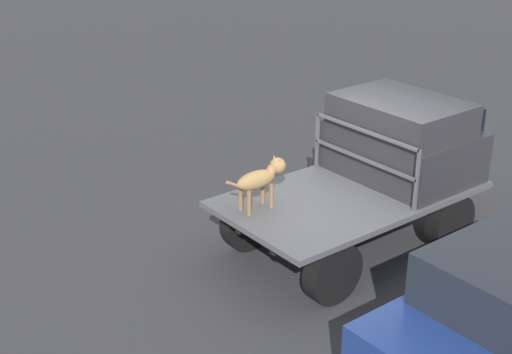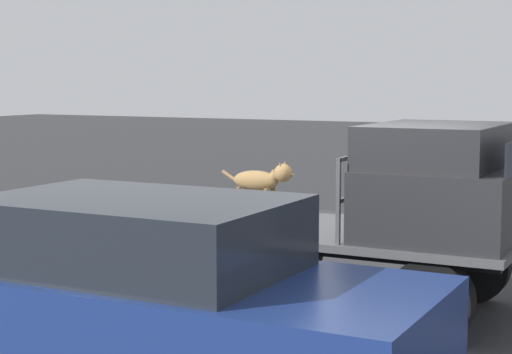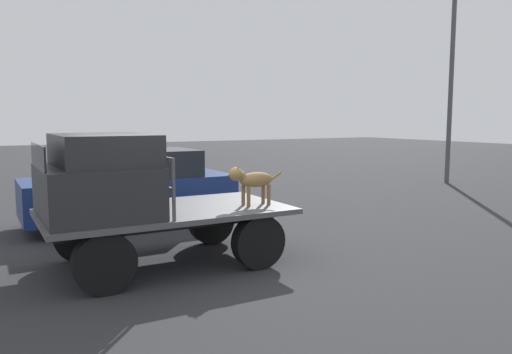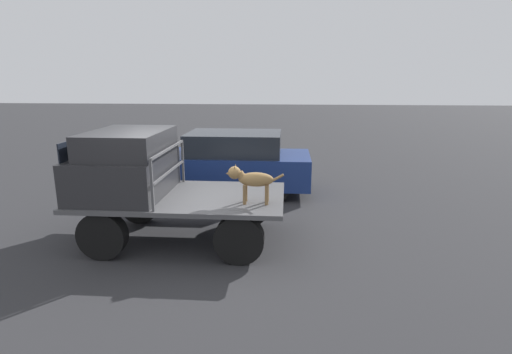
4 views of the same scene
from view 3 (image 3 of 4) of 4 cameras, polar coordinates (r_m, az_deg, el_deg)
ground_plane at (r=8.10m, az=-10.09°, el=-9.79°), size 80.00×80.00×0.00m
flatbed_truck at (r=7.95m, az=-10.18°, el=-5.41°), size 3.72×2.08×0.89m
truck_cab at (r=7.56m, az=-17.60°, el=-0.02°), size 1.53×1.96×1.18m
truck_headboard at (r=7.75m, az=-11.83°, el=0.47°), size 0.04×1.96×0.87m
dog at (r=8.01m, az=-0.59°, el=-0.30°), size 1.00×0.24×0.67m
parked_sedan at (r=11.16m, az=-13.98°, el=-1.12°), size 4.37×1.85×1.60m
light_pole_far at (r=19.22m, az=21.63°, el=15.40°), size 0.52×0.52×7.85m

